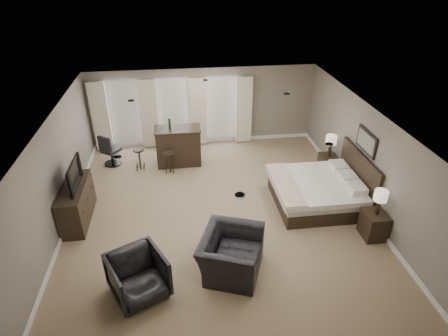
{
  "coord_description": "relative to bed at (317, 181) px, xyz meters",
  "views": [
    {
      "loc": [
        -0.85,
        -7.66,
        5.78
      ],
      "look_at": [
        0.2,
        0.4,
        1.1
      ],
      "focal_mm": 30.0,
      "sensor_mm": 36.0,
      "label": 1
    }
  ],
  "objects": [
    {
      "name": "room",
      "position": [
        -2.58,
        -0.13,
        0.6
      ],
      "size": [
        7.6,
        8.6,
        2.64
      ],
      "color": "#847054",
      "rests_on": "ground"
    },
    {
      "name": "window_bay",
      "position": [
        -3.58,
        3.98,
        0.5
      ],
      "size": [
        5.25,
        0.2,
        2.3
      ],
      "color": "silver",
      "rests_on": "room"
    },
    {
      "name": "bed",
      "position": [
        0.0,
        0.0,
        0.0
      ],
      "size": [
        2.19,
        2.09,
        1.4
      ],
      "primitive_type": "cube",
      "color": "silver",
      "rests_on": "ground"
    },
    {
      "name": "nightstand_near",
      "position": [
        0.89,
        -1.45,
        -0.38
      ],
      "size": [
        0.48,
        0.59,
        0.64
      ],
      "primitive_type": "cube",
      "color": "black",
      "rests_on": "ground"
    },
    {
      "name": "nightstand_far",
      "position": [
        0.89,
        1.45,
        -0.4
      ],
      "size": [
        0.45,
        0.55,
        0.6
      ],
      "primitive_type": "cube",
      "color": "black",
      "rests_on": "ground"
    },
    {
      "name": "lamp_near",
      "position": [
        0.89,
        -1.45,
        0.25
      ],
      "size": [
        0.3,
        0.3,
        0.62
      ],
      "primitive_type": "cube",
      "color": "beige",
      "rests_on": "nightstand_near"
    },
    {
      "name": "lamp_far",
      "position": [
        0.89,
        1.45,
        0.23
      ],
      "size": [
        0.31,
        0.31,
        0.65
      ],
      "primitive_type": "cube",
      "color": "beige",
      "rests_on": "nightstand_far"
    },
    {
      "name": "wall_art",
      "position": [
        1.12,
        -0.0,
        1.05
      ],
      "size": [
        0.04,
        0.96,
        0.56
      ],
      "primitive_type": "cube",
      "color": "slate",
      "rests_on": "room"
    },
    {
      "name": "dresser",
      "position": [
        -6.03,
        0.09,
        -0.21
      ],
      "size": [
        0.54,
        1.67,
        0.97
      ],
      "primitive_type": "cube",
      "color": "black",
      "rests_on": "ground"
    },
    {
      "name": "tv",
      "position": [
        -6.03,
        0.09,
        0.34
      ],
      "size": [
        0.64,
        1.11,
        0.15
      ],
      "primitive_type": "imported",
      "rotation": [
        0.0,
        0.0,
        1.57
      ],
      "color": "black",
      "rests_on": "dresser"
    },
    {
      "name": "armchair_near",
      "position": [
        -2.55,
        -2.1,
        -0.11
      ],
      "size": [
        1.3,
        1.57,
        1.17
      ],
      "primitive_type": "imported",
      "rotation": [
        0.0,
        0.0,
        1.2
      ],
      "color": "black",
      "rests_on": "ground"
    },
    {
      "name": "armchair_far",
      "position": [
        -4.39,
        -2.5,
        -0.19
      ],
      "size": [
        1.29,
        1.26,
        1.01
      ],
      "primitive_type": "imported",
      "rotation": [
        0.0,
        0.0,
        0.46
      ],
      "color": "black",
      "rests_on": "ground"
    },
    {
      "name": "bar_counter",
      "position": [
        -3.49,
        2.65,
        -0.09
      ],
      "size": [
        1.39,
        0.72,
        1.21
      ],
      "primitive_type": "cube",
      "color": "black",
      "rests_on": "ground"
    },
    {
      "name": "bar_stool_left",
      "position": [
        -4.68,
        2.44,
        -0.35
      ],
      "size": [
        0.38,
        0.38,
        0.69
      ],
      "primitive_type": "cube",
      "rotation": [
        0.0,
        0.0,
        -0.19
      ],
      "color": "black",
      "rests_on": "ground"
    },
    {
      "name": "bar_stool_right",
      "position": [
        -3.79,
        2.13,
        -0.36
      ],
      "size": [
        0.39,
        0.39,
        0.68
      ],
      "primitive_type": "cube",
      "rotation": [
        0.0,
        0.0,
        -0.23
      ],
      "color": "black",
      "rests_on": "ground"
    },
    {
      "name": "desk_chair",
      "position": [
        -5.57,
        2.87,
        -0.18
      ],
      "size": [
        0.73,
        0.73,
        1.03
      ],
      "primitive_type": "cube",
      "rotation": [
        0.0,
        0.0,
        2.53
      ],
      "color": "black",
      "rests_on": "ground"
    }
  ]
}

